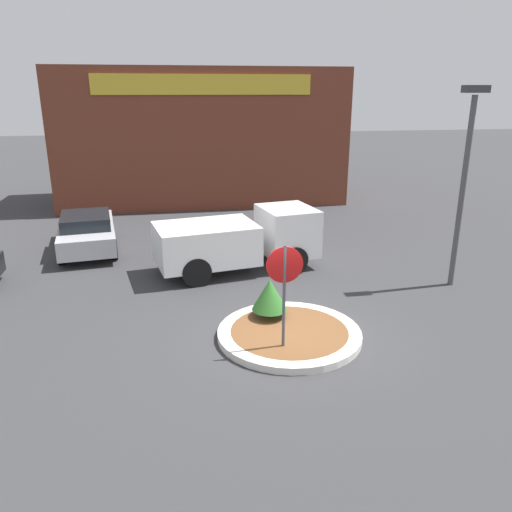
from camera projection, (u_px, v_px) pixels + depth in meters
ground_plane at (289, 337)px, 11.94m from camera, size 120.00×120.00×0.00m
traffic_island at (289, 334)px, 11.91m from camera, size 3.43×3.43×0.18m
stop_sign at (284, 279)px, 10.68m from camera, size 0.81×0.07×2.52m
island_shrub at (270, 295)px, 12.42m from camera, size 0.89×0.89×1.00m
utility_truck at (239, 239)px, 16.10m from camera, size 5.44×2.91×1.95m
storefront_building at (201, 136)px, 26.20m from camera, size 14.24×6.07×6.68m
parked_sedan_silver at (87, 231)px, 18.18m from camera, size 2.45×4.65×1.40m
light_pole at (465, 172)px, 14.11m from camera, size 0.70×0.30×5.75m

